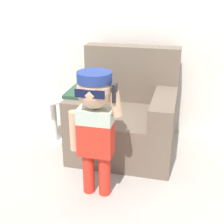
# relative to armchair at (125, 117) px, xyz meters

# --- Properties ---
(ground_plane) EXTENTS (10.00, 10.00, 0.00)m
(ground_plane) POSITION_rel_armchair_xyz_m (-0.19, -0.12, -0.35)
(ground_plane) COLOR #ADA89E
(wall_back) EXTENTS (10.00, 0.05, 2.60)m
(wall_back) POSITION_rel_armchair_xyz_m (-0.19, 0.53, 0.95)
(wall_back) COLOR silver
(wall_back) RESTS_ON ground_plane
(armchair) EXTENTS (0.98, 0.88, 0.99)m
(armchair) POSITION_rel_armchair_xyz_m (0.00, 0.00, 0.00)
(armchair) COLOR #6B5B4C
(armchair) RESTS_ON ground_plane
(person_child) EXTENTS (0.41, 0.31, 1.01)m
(person_child) POSITION_rel_armchair_xyz_m (-0.08, -0.78, 0.32)
(person_child) COLOR red
(person_child) RESTS_ON ground_plane
(side_table) EXTENTS (0.34, 0.34, 0.50)m
(side_table) POSITION_rel_armchair_xyz_m (-0.75, -0.05, -0.04)
(side_table) COLOR white
(side_table) RESTS_ON ground_plane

